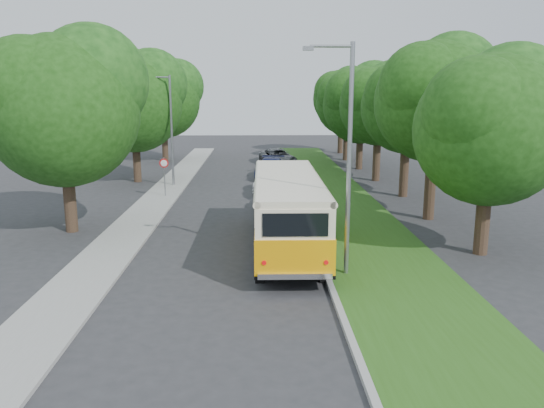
{
  "coord_description": "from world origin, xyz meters",
  "views": [
    {
      "loc": [
        1.18,
        -20.25,
        6.41
      ],
      "look_at": [
        1.83,
        2.86,
        1.5
      ],
      "focal_mm": 35.0,
      "sensor_mm": 36.0,
      "label": 1
    }
  ],
  "objects_px": {
    "lamppost_near": "(347,153)",
    "car_white": "(271,181)",
    "car_silver": "(270,200)",
    "car_grey": "(278,158)",
    "lamppost_far": "(170,126)",
    "vintage_bus": "(287,212)",
    "car_blue": "(271,168)"
  },
  "relations": [
    {
      "from": "lamppost_far",
      "to": "vintage_bus",
      "type": "relative_size",
      "value": 0.72
    },
    {
      "from": "lamppost_far",
      "to": "car_blue",
      "type": "xyz_separation_m",
      "value": [
        6.91,
        3.54,
        -3.38
      ]
    },
    {
      "from": "lamppost_near",
      "to": "car_white",
      "type": "distance_m",
      "value": 16.9
    },
    {
      "from": "vintage_bus",
      "to": "car_silver",
      "type": "relative_size",
      "value": 2.92
    },
    {
      "from": "lamppost_near",
      "to": "car_white",
      "type": "height_order",
      "value": "lamppost_near"
    },
    {
      "from": "lamppost_far",
      "to": "car_white",
      "type": "height_order",
      "value": "lamppost_far"
    },
    {
      "from": "lamppost_near",
      "to": "vintage_bus",
      "type": "relative_size",
      "value": 0.76
    },
    {
      "from": "lamppost_near",
      "to": "lamppost_far",
      "type": "bearing_deg",
      "value": 115.71
    },
    {
      "from": "lamppost_far",
      "to": "car_blue",
      "type": "height_order",
      "value": "lamppost_far"
    },
    {
      "from": "lamppost_far",
      "to": "car_white",
      "type": "bearing_deg",
      "value": -17.46
    },
    {
      "from": "lamppost_near",
      "to": "vintage_bus",
      "type": "bearing_deg",
      "value": 117.66
    },
    {
      "from": "lamppost_near",
      "to": "car_white",
      "type": "bearing_deg",
      "value": 97.36
    },
    {
      "from": "car_silver",
      "to": "car_blue",
      "type": "bearing_deg",
      "value": 92.84
    },
    {
      "from": "lamppost_far",
      "to": "vintage_bus",
      "type": "height_order",
      "value": "lamppost_far"
    },
    {
      "from": "vintage_bus",
      "to": "car_white",
      "type": "relative_size",
      "value": 2.51
    },
    {
      "from": "lamppost_near",
      "to": "car_grey",
      "type": "height_order",
      "value": "lamppost_near"
    },
    {
      "from": "car_blue",
      "to": "lamppost_far",
      "type": "bearing_deg",
      "value": -146.34
    },
    {
      "from": "car_white",
      "to": "car_grey",
      "type": "xyz_separation_m",
      "value": [
        0.91,
        12.22,
        0.06
      ]
    },
    {
      "from": "car_grey",
      "to": "car_silver",
      "type": "bearing_deg",
      "value": -104.82
    },
    {
      "from": "lamppost_far",
      "to": "car_white",
      "type": "distance_m",
      "value": 7.9
    },
    {
      "from": "lamppost_far",
      "to": "car_blue",
      "type": "bearing_deg",
      "value": 27.16
    },
    {
      "from": "car_white",
      "to": "lamppost_far",
      "type": "bearing_deg",
      "value": 176.89
    },
    {
      "from": "vintage_bus",
      "to": "car_white",
      "type": "xyz_separation_m",
      "value": [
        -0.32,
        12.94,
        -0.87
      ]
    },
    {
      "from": "lamppost_near",
      "to": "car_grey",
      "type": "xyz_separation_m",
      "value": [
        -1.21,
        28.58,
        -3.62
      ]
    },
    {
      "from": "car_white",
      "to": "lamppost_near",
      "type": "bearing_deg",
      "value": -68.29
    },
    {
      "from": "car_blue",
      "to": "car_silver",
      "type": "bearing_deg",
      "value": -85.27
    },
    {
      "from": "car_white",
      "to": "car_blue",
      "type": "xyz_separation_m",
      "value": [
        0.11,
        5.68,
        0.05
      ]
    },
    {
      "from": "lamppost_far",
      "to": "car_grey",
      "type": "height_order",
      "value": "lamppost_far"
    },
    {
      "from": "lamppost_near",
      "to": "car_blue",
      "type": "xyz_separation_m",
      "value": [
        -2.0,
        22.04,
        -3.63
      ]
    },
    {
      "from": "lamppost_far",
      "to": "vintage_bus",
      "type": "xyz_separation_m",
      "value": [
        7.11,
        -15.08,
        -2.56
      ]
    },
    {
      "from": "lamppost_near",
      "to": "car_silver",
      "type": "bearing_deg",
      "value": 102.38
    },
    {
      "from": "car_silver",
      "to": "car_grey",
      "type": "height_order",
      "value": "car_grey"
    }
  ]
}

